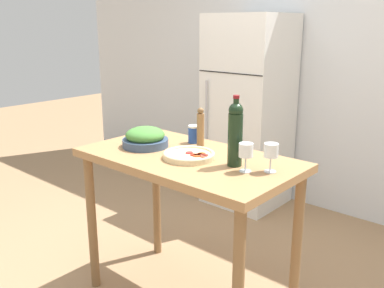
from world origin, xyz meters
name	(u,v)px	position (x,y,z in m)	size (l,w,h in m)	color
wall_back	(333,64)	(0.00, 1.86, 1.30)	(6.40, 0.08, 2.60)	silver
refrigerator	(248,112)	(-0.61, 1.50, 0.86)	(0.66, 0.63, 1.72)	white
prep_counter	(188,177)	(0.00, 0.00, 0.80)	(1.23, 0.68, 0.93)	#A87A4C
wine_bottle	(235,133)	(0.29, 0.03, 1.10)	(0.08, 0.08, 0.37)	black
wine_glass_near	(246,152)	(0.39, -0.01, 1.03)	(0.07, 0.07, 0.15)	silver
wine_glass_far	(271,152)	(0.49, 0.07, 1.03)	(0.07, 0.07, 0.15)	silver
pepper_mill	(200,128)	(-0.08, 0.20, 1.04)	(0.04, 0.04, 0.23)	olive
salad_bowl	(145,138)	(-0.31, -0.03, 0.98)	(0.27, 0.27, 0.12)	#384C6B
homemade_pizza	(189,155)	(0.04, -0.03, 0.94)	(0.28, 0.28, 0.03)	beige
salt_canister	(193,134)	(-0.15, 0.22, 0.98)	(0.07, 0.07, 0.11)	#284CA3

